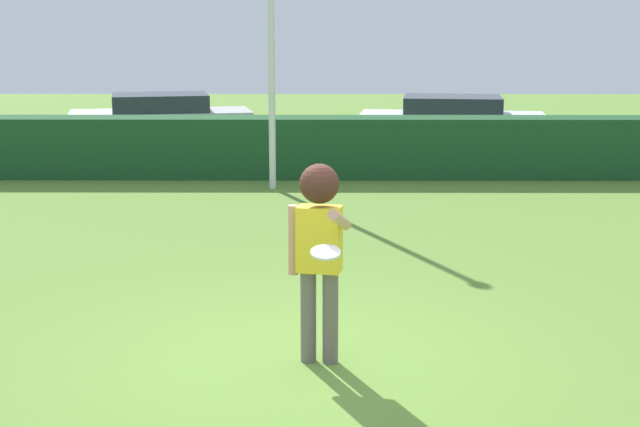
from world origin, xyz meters
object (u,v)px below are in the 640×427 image
(parked_car_silver, at_px, (161,118))
(lamppost, at_px, (271,4))
(person, at_px, (319,237))
(frisbee, at_px, (326,253))
(parked_car_white, at_px, (452,121))

(parked_car_silver, bearing_deg, lamppost, -62.05)
(person, xyz_separation_m, frisbee, (0.06, -0.65, 0.02))
(person, xyz_separation_m, parked_car_white, (2.96, 13.72, -0.46))
(person, bearing_deg, frisbee, -85.01)
(frisbee, xyz_separation_m, lamppost, (-0.95, 9.43, 2.06))
(person, height_order, parked_car_silver, person)
(lamppost, relative_size, parked_car_white, 1.34)
(frisbee, relative_size, parked_car_white, 0.06)
(frisbee, bearing_deg, parked_car_silver, 104.57)
(person, xyz_separation_m, lamppost, (-0.89, 8.78, 2.09))
(person, xyz_separation_m, parked_car_silver, (-3.84, 14.33, -0.46))
(person, height_order, parked_car_white, person)
(lamppost, bearing_deg, parked_car_white, 52.03)
(lamppost, distance_m, parked_car_white, 6.76)
(lamppost, bearing_deg, person, -84.19)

